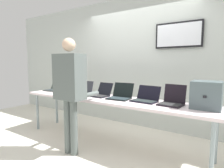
# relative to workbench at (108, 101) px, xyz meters

# --- Properties ---
(ground) EXTENTS (8.00, 8.00, 0.04)m
(ground) POSITION_rel_workbench_xyz_m (0.00, 0.00, -0.76)
(ground) COLOR silver
(back_wall) EXTENTS (8.00, 0.11, 2.78)m
(back_wall) POSITION_rel_workbench_xyz_m (0.02, 1.13, 0.66)
(back_wall) COLOR silver
(back_wall) RESTS_ON ground
(workbench) EXTENTS (3.41, 0.70, 0.78)m
(workbench) POSITION_rel_workbench_xyz_m (0.00, 0.00, 0.00)
(workbench) COLOR silver
(workbench) RESTS_ON ground
(equipment_box) EXTENTS (0.36, 0.34, 0.36)m
(equipment_box) POSITION_rel_workbench_xyz_m (1.48, 0.09, 0.23)
(equipment_box) COLOR #506164
(equipment_box) RESTS_ON workbench
(laptop_station_0) EXTENTS (0.34, 0.37, 0.23)m
(laptop_station_0) POSITION_rel_workbench_xyz_m (-1.47, 0.08, 0.10)
(laptop_station_0) COLOR #353D39
(laptop_station_0) RESTS_ON workbench
(laptop_station_1) EXTENTS (0.32, 0.34, 0.25)m
(laptop_station_1) POSITION_rel_workbench_xyz_m (-1.02, 0.09, 0.11)
(laptop_station_1) COLOR #36343A
(laptop_station_1) RESTS_ON workbench
(laptop_station_2) EXTENTS (0.32, 0.31, 0.24)m
(laptop_station_2) POSITION_rel_workbench_xyz_m (-0.62, 0.05, 0.10)
(laptop_station_2) COLOR #33353B
(laptop_station_2) RESTS_ON workbench
(laptop_station_3) EXTENTS (0.33, 0.36, 0.23)m
(laptop_station_3) POSITION_rel_workbench_xyz_m (-0.20, 0.07, 0.10)
(laptop_station_3) COLOR black
(laptop_station_3) RESTS_ON workbench
(laptop_station_4) EXTENTS (0.38, 0.36, 0.25)m
(laptop_station_4) POSITION_rel_workbench_xyz_m (0.21, 0.06, 0.11)
(laptop_station_4) COLOR black
(laptop_station_4) RESTS_ON workbench
(laptop_station_5) EXTENTS (0.40, 0.35, 0.23)m
(laptop_station_5) POSITION_rel_workbench_xyz_m (0.65, 0.08, 0.10)
(laptop_station_5) COLOR black
(laptop_station_5) RESTS_ON workbench
(laptop_station_6) EXTENTS (0.34, 0.34, 0.28)m
(laptop_station_6) POSITION_rel_workbench_xyz_m (1.05, 0.07, 0.11)
(laptop_station_6) COLOR black
(laptop_station_6) RESTS_ON workbench
(person) EXTENTS (0.45, 0.59, 1.73)m
(person) POSITION_rel_workbench_xyz_m (-0.25, -0.62, 0.31)
(person) COLOR #56605D
(person) RESTS_ON ground
(coffee_mug) EXTENTS (0.09, 0.09, 0.08)m
(coffee_mug) POSITION_rel_workbench_xyz_m (-0.95, -0.25, 0.09)
(coffee_mug) COLOR #2F232B
(coffee_mug) RESTS_ON workbench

